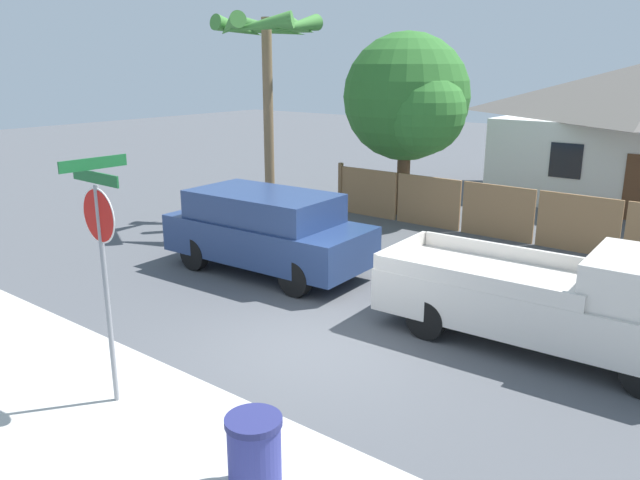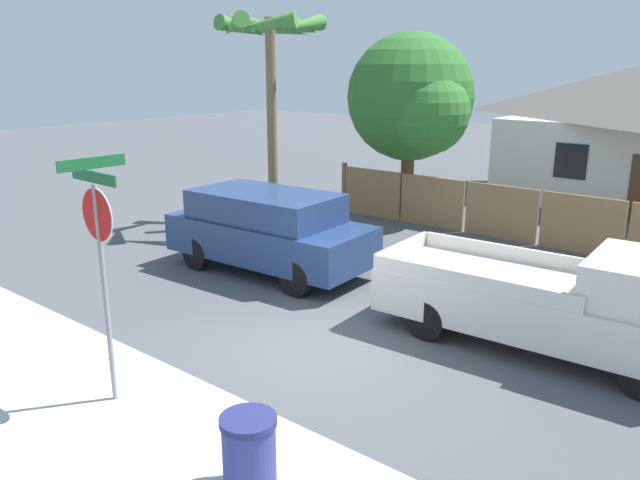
{
  "view_description": "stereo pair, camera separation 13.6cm",
  "coord_description": "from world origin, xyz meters",
  "px_view_note": "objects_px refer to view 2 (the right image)",
  "views": [
    {
      "loc": [
        5.98,
        -7.51,
        4.57
      ],
      "look_at": [
        -0.5,
        0.73,
        1.6
      ],
      "focal_mm": 35.0,
      "sensor_mm": 36.0,
      "label": 1
    },
    {
      "loc": [
        6.09,
        -7.43,
        4.57
      ],
      "look_at": [
        -0.5,
        0.73,
        1.6
      ],
      "focal_mm": 35.0,
      "sensor_mm": 36.0,
      "label": 2
    }
  ],
  "objects_px": {
    "oak_tree": "(414,100)",
    "stop_sign": "(100,239)",
    "red_suv": "(269,229)",
    "orange_pickup": "(564,302)",
    "trash_bin": "(249,453)",
    "palm_tree": "(270,45)"
  },
  "relations": [
    {
      "from": "oak_tree",
      "to": "trash_bin",
      "type": "bearing_deg",
      "value": -66.43
    },
    {
      "from": "orange_pickup",
      "to": "trash_bin",
      "type": "relative_size",
      "value": 6.32
    },
    {
      "from": "orange_pickup",
      "to": "palm_tree",
      "type": "bearing_deg",
      "value": 158.66
    },
    {
      "from": "stop_sign",
      "to": "trash_bin",
      "type": "height_order",
      "value": "stop_sign"
    },
    {
      "from": "oak_tree",
      "to": "orange_pickup",
      "type": "distance_m",
      "value": 9.91
    },
    {
      "from": "red_suv",
      "to": "palm_tree",
      "type": "bearing_deg",
      "value": 129.05
    },
    {
      "from": "stop_sign",
      "to": "oak_tree",
      "type": "bearing_deg",
      "value": 103.74
    },
    {
      "from": "trash_bin",
      "to": "red_suv",
      "type": "bearing_deg",
      "value": 131.79
    },
    {
      "from": "red_suv",
      "to": "orange_pickup",
      "type": "bearing_deg",
      "value": -2.48
    },
    {
      "from": "orange_pickup",
      "to": "stop_sign",
      "type": "relative_size",
      "value": 1.63
    },
    {
      "from": "oak_tree",
      "to": "palm_tree",
      "type": "bearing_deg",
      "value": -126.64
    },
    {
      "from": "stop_sign",
      "to": "trash_bin",
      "type": "bearing_deg",
      "value": -1.23
    },
    {
      "from": "oak_tree",
      "to": "red_suv",
      "type": "bearing_deg",
      "value": -87.37
    },
    {
      "from": "red_suv",
      "to": "oak_tree",
      "type": "bearing_deg",
      "value": 90.03
    },
    {
      "from": "oak_tree",
      "to": "orange_pickup",
      "type": "height_order",
      "value": "oak_tree"
    },
    {
      "from": "oak_tree",
      "to": "trash_bin",
      "type": "height_order",
      "value": "oak_tree"
    },
    {
      "from": "orange_pickup",
      "to": "stop_sign",
      "type": "xyz_separation_m",
      "value": [
        -4.37,
        -5.51,
        1.51
      ]
    },
    {
      "from": "orange_pickup",
      "to": "stop_sign",
      "type": "height_order",
      "value": "stop_sign"
    },
    {
      "from": "stop_sign",
      "to": "trash_bin",
      "type": "xyz_separation_m",
      "value": [
        2.86,
        -0.17,
        -1.91
      ]
    },
    {
      "from": "palm_tree",
      "to": "orange_pickup",
      "type": "height_order",
      "value": "palm_tree"
    },
    {
      "from": "oak_tree",
      "to": "stop_sign",
      "type": "height_order",
      "value": "oak_tree"
    },
    {
      "from": "red_suv",
      "to": "orange_pickup",
      "type": "height_order",
      "value": "red_suv"
    }
  ]
}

